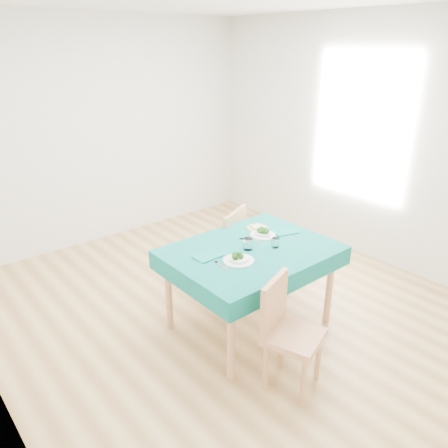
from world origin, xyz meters
TOP-DOWN VIEW (x-y plane):
  - room_shell at (0.00, 0.00)m, footprint 4.02×4.52m
  - table at (-0.03, -0.39)m, footprint 1.37×1.04m
  - chair_near at (-0.30, -1.14)m, footprint 0.49×0.51m
  - chair_far at (0.20, 0.37)m, footprint 0.63×0.65m
  - bowl_near at (-0.26, -0.50)m, footprint 0.25×0.25m
  - bowl_far at (0.24, -0.26)m, footprint 0.23×0.23m
  - fork_near at (-0.42, -0.48)m, footprint 0.05×0.19m
  - knife_near at (-0.17, -0.49)m, footprint 0.06×0.23m
  - fork_far at (0.07, -0.28)m, footprint 0.09×0.20m
  - knife_far at (0.38, -0.38)m, footprint 0.07×0.22m
  - napkin_near at (-0.41, -0.28)m, footprint 0.22×0.16m
  - napkin_far at (0.44, -0.34)m, footprint 0.25×0.21m
  - tumbler_center at (-0.06, -0.38)m, footprint 0.08×0.08m
  - tumbler_side at (0.15, -0.50)m, footprint 0.06×0.06m
  - side_plate at (0.31, -0.12)m, footprint 0.20×0.20m
  - bread_slice at (0.31, -0.12)m, footprint 0.13×0.13m

SIDE VIEW (x-z plane):
  - table at x=-0.03m, z-range 0.00..0.76m
  - chair_near at x=-0.30m, z-range 0.00..0.93m
  - chair_far at x=0.20m, z-range 0.00..1.16m
  - fork_near at x=-0.42m, z-range 0.76..0.76m
  - knife_far at x=0.38m, z-range 0.76..0.76m
  - knife_near at x=-0.17m, z-range 0.76..0.76m
  - fork_far at x=0.07m, z-range 0.76..0.76m
  - side_plate at x=0.31m, z-range 0.76..0.77m
  - napkin_near at x=-0.41m, z-range 0.76..0.77m
  - napkin_far at x=0.44m, z-range 0.76..0.77m
  - bread_slice at x=0.31m, z-range 0.77..0.78m
  - bowl_far at x=0.24m, z-range 0.76..0.83m
  - bowl_near at x=-0.26m, z-range 0.76..0.83m
  - tumbler_side at x=0.15m, z-range 0.76..0.84m
  - tumbler_center at x=-0.06m, z-range 0.76..0.86m
  - room_shell at x=0.00m, z-range -0.02..2.71m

